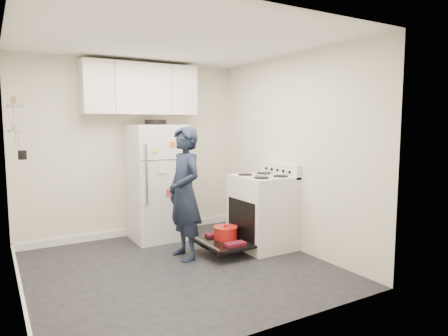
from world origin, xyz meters
TOP-DOWN VIEW (x-y plane):
  - room at (-0.03, 0.03)m, footprint 3.21×3.21m
  - electric_range at (1.26, 0.15)m, footprint 0.66×0.76m
  - open_oven_door at (0.72, 0.20)m, footprint 0.55×0.70m
  - refrigerator at (0.24, 1.25)m, footprint 0.72×0.74m
  - upper_cabinets at (0.10, 1.43)m, footprint 1.60×0.33m
  - wall_shelf_rack at (-1.52, 0.49)m, footprint 0.14×0.60m
  - person at (0.22, 0.28)m, footprint 0.40×0.59m

SIDE VIEW (x-z plane):
  - open_oven_door at x=0.72m, z-range 0.08..0.31m
  - electric_range at x=1.26m, z-range -0.08..1.02m
  - person at x=0.22m, z-range 0.00..1.59m
  - refrigerator at x=0.24m, z-range -0.03..1.65m
  - room at x=-0.03m, z-range -0.05..2.46m
  - wall_shelf_rack at x=-1.52m, z-range 1.37..1.98m
  - upper_cabinets at x=0.10m, z-range 1.75..2.45m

